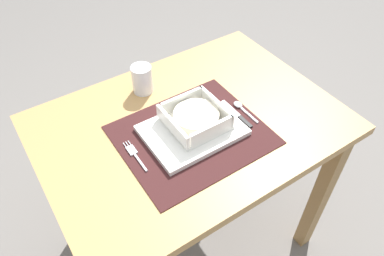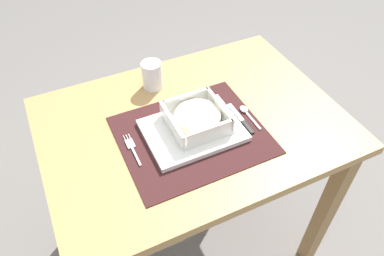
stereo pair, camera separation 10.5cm
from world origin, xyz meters
The scene contains 9 objects.
ground_plane centered at (0.00, 0.00, 0.00)m, with size 6.00×6.00×0.00m, color slate.
dining_table centered at (0.00, 0.00, 0.61)m, with size 0.90×0.66×0.72m.
placemat centered at (-0.03, -0.05, 0.72)m, with size 0.42×0.35×0.00m, color #381919.
serving_plate centered at (-0.02, -0.04, 0.73)m, with size 0.28×0.21×0.02m, color white.
porridge_bowl centered at (0.00, -0.03, 0.76)m, with size 0.16×0.16×0.05m.
fork centered at (-0.20, -0.03, 0.73)m, with size 0.02×0.13×0.00m.
spoon centered at (0.16, -0.04, 0.73)m, with size 0.02×0.11×0.01m.
butter_knife centered at (0.13, -0.07, 0.73)m, with size 0.01×0.14×0.01m.
drinking_glass centered at (-0.05, 0.21, 0.77)m, with size 0.07×0.07×0.09m.
Camera 2 is at (-0.35, -0.72, 1.50)m, focal length 34.36 mm.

